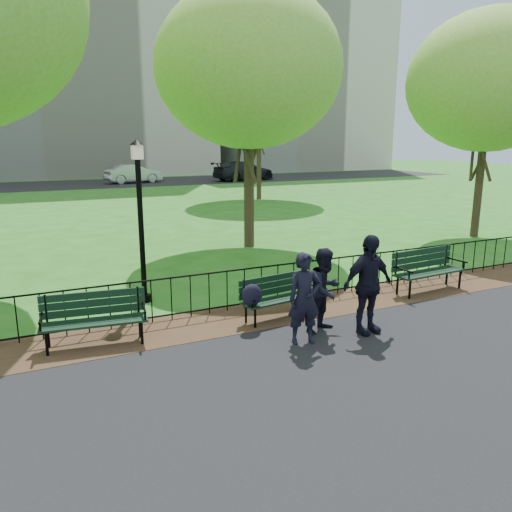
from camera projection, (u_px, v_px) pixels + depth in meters
name	position (u px, v px, depth m)	size (l,w,h in m)	color
ground	(318.00, 336.00, 9.21)	(120.00, 120.00, 0.00)	#27641A
asphalt_path	(465.00, 431.00, 6.22)	(60.00, 9.20, 0.01)	black
dirt_strip	(280.00, 311.00, 10.53)	(60.00, 1.60, 0.01)	#382417
far_street	(83.00, 184.00, 39.98)	(70.00, 9.00, 0.01)	black
iron_fence	(270.00, 283.00, 10.86)	(24.06, 0.06, 1.00)	black
apartment_mid	(76.00, 19.00, 48.80)	(24.00, 15.00, 30.00)	#BBB6AB
apartment_east	(290.00, 66.00, 59.52)	(20.00, 15.00, 24.00)	beige
park_bench_main	(266.00, 293.00, 9.81)	(1.81, 0.73, 0.95)	black
park_bench_left_a	(94.00, 313.00, 8.73)	(1.85, 0.77, 1.02)	black
park_bench_right_a	(427.00, 266.00, 11.84)	(1.96, 0.73, 1.09)	black
lamppost	(141.00, 216.00, 10.75)	(0.32, 0.32, 3.55)	black
tree_near_e	(249.00, 68.00, 15.65)	(5.92, 5.92, 8.25)	#2D2116
tree_mid_e	(489.00, 82.00, 17.37)	(5.68, 5.68, 7.92)	#2D2116
tree_far_e	(259.00, 77.00, 28.72)	(7.23, 7.23, 10.08)	#2D2116
person_left	(305.00, 299.00, 8.73)	(0.60, 0.39, 1.64)	black
person_mid	(325.00, 290.00, 9.31)	(0.78, 0.40, 1.60)	black
person_right	(368.00, 284.00, 9.18)	(1.09, 0.45, 1.87)	black
sedan_silver	(133.00, 174.00, 40.88)	(1.59, 4.55, 1.50)	#A9ACB1
sedan_dark	(244.00, 171.00, 43.47)	(2.30, 5.65, 1.64)	black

